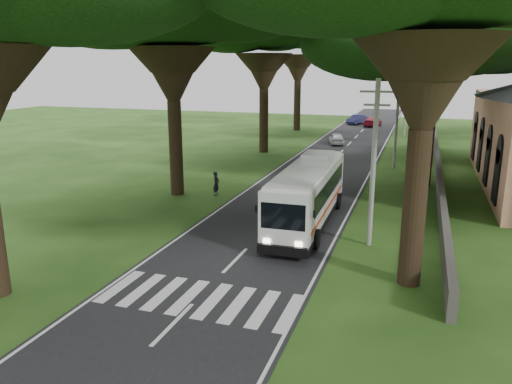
{
  "coord_description": "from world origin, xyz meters",
  "views": [
    {
      "loc": [
        7.52,
        -17.66,
        8.6
      ],
      "look_at": [
        -0.36,
        6.04,
        2.2
      ],
      "focal_mm": 35.0,
      "sensor_mm": 36.0,
      "label": 1
    }
  ],
  "objects_px": {
    "pole_near": "(374,161)",
    "pole_mid": "(397,119)",
    "distant_car_a": "(336,139)",
    "distant_car_c": "(373,121)",
    "pole_far": "(406,102)",
    "pedestrian": "(216,184)",
    "coach_bus": "(308,193)",
    "distant_car_b": "(357,119)"
  },
  "relations": [
    {
      "from": "pole_mid",
      "to": "coach_bus",
      "type": "height_order",
      "value": "pole_mid"
    },
    {
      "from": "pole_mid",
      "to": "distant_car_b",
      "type": "height_order",
      "value": "pole_mid"
    },
    {
      "from": "pole_mid",
      "to": "pedestrian",
      "type": "distance_m",
      "value": 17.64
    },
    {
      "from": "coach_bus",
      "to": "distant_car_c",
      "type": "relative_size",
      "value": 2.41
    },
    {
      "from": "pole_far",
      "to": "pedestrian",
      "type": "bearing_deg",
      "value": -107.9
    },
    {
      "from": "distant_car_b",
      "to": "distant_car_c",
      "type": "height_order",
      "value": "distant_car_b"
    },
    {
      "from": "distant_car_b",
      "to": "pole_near",
      "type": "bearing_deg",
      "value": -62.13
    },
    {
      "from": "pole_far",
      "to": "coach_bus",
      "type": "relative_size",
      "value": 0.72
    },
    {
      "from": "distant_car_b",
      "to": "distant_car_a",
      "type": "bearing_deg",
      "value": -69.13
    },
    {
      "from": "pole_far",
      "to": "distant_car_b",
      "type": "height_order",
      "value": "pole_far"
    },
    {
      "from": "pole_near",
      "to": "distant_car_b",
      "type": "relative_size",
      "value": 1.93
    },
    {
      "from": "pole_near",
      "to": "distant_car_b",
      "type": "height_order",
      "value": "pole_near"
    },
    {
      "from": "pole_far",
      "to": "distant_car_b",
      "type": "distance_m",
      "value": 13.94
    },
    {
      "from": "distant_car_b",
      "to": "pedestrian",
      "type": "height_order",
      "value": "pedestrian"
    },
    {
      "from": "pole_mid",
      "to": "distant_car_b",
      "type": "bearing_deg",
      "value": 102.84
    },
    {
      "from": "pole_near",
      "to": "pedestrian",
      "type": "bearing_deg",
      "value": 149.06
    },
    {
      "from": "pole_far",
      "to": "distant_car_c",
      "type": "bearing_deg",
      "value": 116.29
    },
    {
      "from": "pole_near",
      "to": "pole_mid",
      "type": "relative_size",
      "value": 1.0
    },
    {
      "from": "distant_car_a",
      "to": "distant_car_b",
      "type": "height_order",
      "value": "distant_car_b"
    },
    {
      "from": "coach_bus",
      "to": "distant_car_a",
      "type": "xyz_separation_m",
      "value": [
        -3.24,
        28.91,
        -1.1
      ]
    },
    {
      "from": "pole_near",
      "to": "pole_far",
      "type": "height_order",
      "value": "same"
    },
    {
      "from": "distant_car_a",
      "to": "distant_car_c",
      "type": "height_order",
      "value": "distant_car_c"
    },
    {
      "from": "distant_car_c",
      "to": "distant_car_b",
      "type": "bearing_deg",
      "value": -31.12
    },
    {
      "from": "pole_mid",
      "to": "pole_far",
      "type": "xyz_separation_m",
      "value": [
        0.0,
        20.0,
        0.0
      ]
    },
    {
      "from": "pole_near",
      "to": "pole_mid",
      "type": "xyz_separation_m",
      "value": [
        0.0,
        20.0,
        0.0
      ]
    },
    {
      "from": "distant_car_b",
      "to": "pole_mid",
      "type": "bearing_deg",
      "value": -57.22
    },
    {
      "from": "pedestrian",
      "to": "distant_car_c",
      "type": "bearing_deg",
      "value": -5.7
    },
    {
      "from": "pole_far",
      "to": "coach_bus",
      "type": "xyz_separation_m",
      "value": [
        -3.6,
        -37.73,
        -2.42
      ]
    },
    {
      "from": "pole_far",
      "to": "coach_bus",
      "type": "bearing_deg",
      "value": -95.44
    },
    {
      "from": "pole_near",
      "to": "distant_car_a",
      "type": "xyz_separation_m",
      "value": [
        -6.84,
        31.18,
        -3.52
      ]
    },
    {
      "from": "distant_car_c",
      "to": "pedestrian",
      "type": "height_order",
      "value": "pedestrian"
    },
    {
      "from": "pole_mid",
      "to": "pole_far",
      "type": "bearing_deg",
      "value": 90.0
    },
    {
      "from": "pole_near",
      "to": "pedestrian",
      "type": "relative_size",
      "value": 4.91
    },
    {
      "from": "pole_far",
      "to": "distant_car_c",
      "type": "distance_m",
      "value": 11.17
    },
    {
      "from": "pole_far",
      "to": "distant_car_a",
      "type": "xyz_separation_m",
      "value": [
        -6.84,
        -8.82,
        -3.52
      ]
    },
    {
      "from": "pole_near",
      "to": "distant_car_a",
      "type": "height_order",
      "value": "pole_near"
    },
    {
      "from": "pole_far",
      "to": "distant_car_c",
      "type": "height_order",
      "value": "pole_far"
    },
    {
      "from": "distant_car_c",
      "to": "pedestrian",
      "type": "bearing_deg",
      "value": 88.74
    },
    {
      "from": "distant_car_b",
      "to": "distant_car_c",
      "type": "relative_size",
      "value": 0.9
    },
    {
      "from": "pole_far",
      "to": "coach_bus",
      "type": "distance_m",
      "value": 37.98
    },
    {
      "from": "coach_bus",
      "to": "distant_car_a",
      "type": "distance_m",
      "value": 29.12
    },
    {
      "from": "pole_mid",
      "to": "distant_car_b",
      "type": "relative_size",
      "value": 1.93
    }
  ]
}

